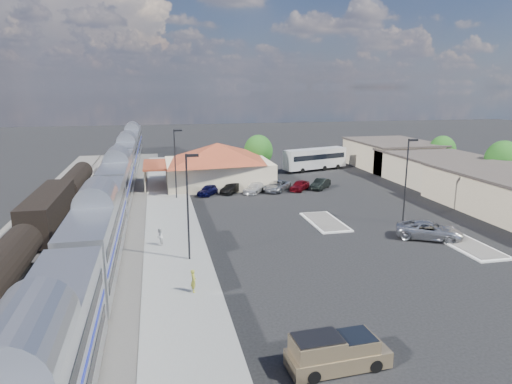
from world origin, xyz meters
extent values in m
plane|color=black|center=(0.00, 0.00, 0.00)|extent=(280.00, 280.00, 0.00)
cube|color=#4C4944|center=(-21.00, 8.00, 0.06)|extent=(16.00, 100.00, 0.12)
cube|color=gray|center=(-12.00, 6.00, 0.09)|extent=(5.50, 92.00, 0.18)
cube|color=silver|center=(-18.00, -5.83, 3.05)|extent=(3.00, 20.00, 5.00)
cube|color=black|center=(-18.00, -5.83, 0.30)|extent=(2.20, 16.00, 0.60)
cube|color=silver|center=(-18.00, 15.17, 3.05)|extent=(3.00, 20.00, 5.00)
cube|color=black|center=(-18.00, 15.17, 0.30)|extent=(2.20, 16.00, 0.60)
cube|color=silver|center=(-18.00, 36.17, 3.05)|extent=(3.00, 20.00, 5.00)
cube|color=black|center=(-18.00, 36.17, 0.30)|extent=(2.20, 16.00, 0.60)
cube|color=silver|center=(-18.00, 57.17, 3.05)|extent=(3.00, 20.00, 5.00)
cube|color=black|center=(-18.00, 57.17, 0.30)|extent=(2.20, 16.00, 0.60)
cube|color=black|center=(-24.00, 5.01, 2.20)|extent=(2.80, 14.00, 3.60)
cube|color=black|center=(-24.00, 5.01, 0.30)|extent=(2.20, 12.00, 0.60)
cylinder|color=black|center=(-24.00, 21.01, 2.10)|extent=(2.80, 14.00, 2.80)
cube|color=black|center=(-24.00, 21.01, 0.30)|extent=(2.20, 12.00, 0.60)
cube|color=beige|center=(-4.50, 24.00, 1.80)|extent=(15.00, 12.00, 3.60)
pyramid|color=maroon|center=(-4.50, 24.00, 4.90)|extent=(15.30, 12.24, 2.60)
cube|color=maroon|center=(-13.60, 24.00, 3.30)|extent=(3.20, 9.60, 0.25)
cube|color=#C6B28C|center=(28.00, 18.00, 2.00)|extent=(12.00, 18.00, 4.00)
cube|color=#3F3833|center=(28.00, 18.00, 4.15)|extent=(12.40, 18.40, 0.30)
cube|color=#C6B28C|center=(28.00, 32.00, 2.25)|extent=(12.00, 16.00, 4.50)
cube|color=#3F3833|center=(28.00, 32.00, 4.65)|extent=(12.40, 16.40, 0.30)
cube|color=silver|center=(4.00, 2.00, 0.07)|extent=(3.30, 7.50, 0.15)
cube|color=#4C4944|center=(4.00, 2.00, 0.16)|extent=(2.70, 6.90, 0.10)
cube|color=silver|center=(14.00, -8.00, 0.07)|extent=(3.30, 7.50, 0.15)
cube|color=#4C4944|center=(14.00, -8.00, 0.16)|extent=(2.70, 6.90, 0.10)
cylinder|color=black|center=(-11.00, -6.00, 4.50)|extent=(0.16, 0.16, 9.00)
cube|color=black|center=(-10.50, -6.00, 8.85)|extent=(1.00, 0.25, 0.22)
cylinder|color=black|center=(-11.00, 16.00, 4.50)|extent=(0.16, 0.16, 9.00)
cube|color=black|center=(-10.50, 16.00, 8.85)|extent=(1.00, 0.25, 0.22)
cylinder|color=black|center=(12.00, 0.00, 4.50)|extent=(0.16, 0.16, 9.00)
cube|color=black|center=(12.50, 0.00, 8.85)|extent=(1.00, 0.25, 0.22)
cylinder|color=#382314|center=(34.00, 12.00, 1.43)|extent=(0.30, 0.30, 2.86)
ellipsoid|color=#224F16|center=(34.00, 12.00, 4.23)|extent=(4.94, 4.94, 5.46)
cylinder|color=#382314|center=(34.00, 26.00, 1.28)|extent=(0.30, 0.30, 2.55)
ellipsoid|color=#224F16|center=(34.00, 26.00, 3.77)|extent=(4.41, 4.41, 4.87)
cylinder|color=#382314|center=(3.00, 30.00, 1.36)|extent=(0.30, 0.30, 2.73)
ellipsoid|color=#224F16|center=(3.00, 30.00, 4.03)|extent=(4.71, 4.71, 5.21)
cube|color=#9B845F|center=(-4.66, -22.56, 0.53)|extent=(5.37, 2.20, 0.86)
cube|color=#9B845F|center=(-4.66, -22.56, 1.20)|extent=(2.10, 1.93, 0.91)
cube|color=#9B845F|center=(-4.66, -22.56, 1.29)|extent=(2.62, 1.95, 1.05)
cylinder|color=black|center=(-2.93, -23.33, 0.35)|extent=(0.70, 0.30, 0.69)
cylinder|color=black|center=(-3.02, -21.60, 0.35)|extent=(0.70, 0.30, 0.69)
cylinder|color=black|center=(-6.30, -23.51, 0.35)|extent=(0.70, 0.30, 0.69)
cylinder|color=black|center=(-6.39, -21.78, 0.35)|extent=(0.70, 0.30, 0.69)
imported|color=#A2A3AA|center=(11.75, -5.20, 0.85)|extent=(6.68, 5.49, 1.69)
cube|color=silver|center=(13.59, 32.15, 2.10)|extent=(11.96, 5.98, 3.33)
cube|color=black|center=(13.59, 32.15, 2.50)|extent=(11.08, 5.73, 0.88)
cylinder|color=black|center=(17.85, 32.30, 0.44)|extent=(0.93, 0.55, 0.88)
cylinder|color=black|center=(17.16, 34.48, 0.44)|extent=(0.93, 0.55, 0.88)
cylinder|color=black|center=(10.58, 29.99, 0.44)|extent=(0.93, 0.55, 0.88)
cylinder|color=black|center=(9.89, 32.17, 0.44)|extent=(0.93, 0.55, 0.88)
imported|color=gold|center=(-11.18, -12.36, 1.00)|extent=(0.42, 0.61, 1.64)
imported|color=silver|center=(-13.36, -2.02, 0.98)|extent=(0.86, 0.96, 1.61)
imported|color=#0B0C39|center=(-6.66, 17.56, 0.70)|extent=(3.76, 4.25, 1.39)
imported|color=black|center=(-3.46, 17.86, 0.68)|extent=(3.72, 4.12, 1.36)
imported|color=silver|center=(-0.26, 17.56, 0.68)|extent=(4.45, 4.86, 1.37)
imported|color=gray|center=(2.94, 17.86, 0.74)|extent=(5.21, 5.66, 1.47)
imported|color=maroon|center=(6.14, 17.56, 0.71)|extent=(3.98, 4.29, 1.43)
imported|color=black|center=(9.34, 17.86, 0.72)|extent=(4.07, 4.28, 1.44)
camera|label=1|loc=(-13.28, -42.09, 14.12)|focal=32.00mm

